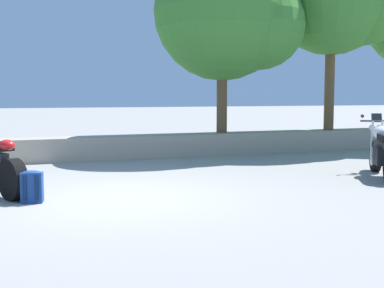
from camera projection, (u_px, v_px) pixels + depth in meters
ground_plane at (114, 198)px, 7.71m from camera, size 120.00×120.00×0.00m
stone_wall at (70, 149)px, 12.15m from camera, size 36.00×0.80×0.55m
motorcycle_white_centre at (383, 151)px, 9.67m from camera, size 1.21×1.86×1.18m
rider_backpack at (32, 186)px, 7.33m from camera, size 0.33×0.31×0.47m
leafy_tree_mid_left at (230, 15)px, 13.38m from camera, size 3.79×3.61×4.99m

